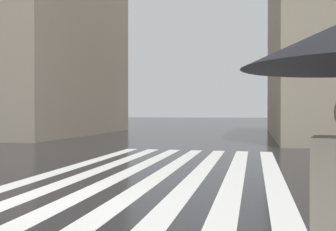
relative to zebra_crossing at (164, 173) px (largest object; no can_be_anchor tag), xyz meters
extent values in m
plane|color=black|center=(-4.00, 1.47, 0.00)|extent=(220.00, 220.00, 0.00)
cube|color=silver|center=(0.00, -3.00, 0.00)|extent=(13.00, 0.50, 0.01)
cube|color=silver|center=(0.00, -2.00, 0.00)|extent=(13.00, 0.50, 0.01)
cube|color=silver|center=(0.00, -1.00, 0.00)|extent=(13.00, 0.50, 0.01)
cube|color=silver|center=(0.00, 0.00, 0.00)|extent=(13.00, 0.50, 0.01)
cube|color=silver|center=(0.00, 1.00, 0.00)|extent=(13.00, 0.50, 0.01)
cube|color=silver|center=(0.00, 2.00, 0.00)|extent=(13.00, 0.50, 0.01)
cube|color=silver|center=(0.00, 3.00, 0.00)|extent=(13.00, 0.50, 0.01)
camera|label=1|loc=(-10.68, -2.49, 1.72)|focal=41.55mm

